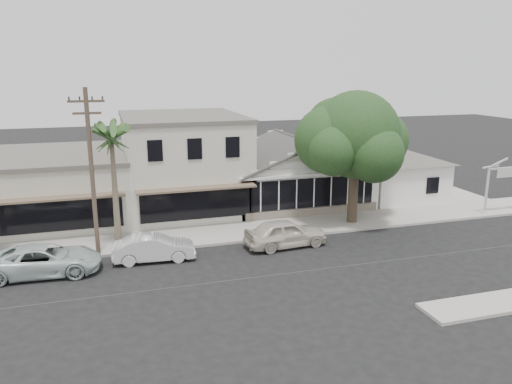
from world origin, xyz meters
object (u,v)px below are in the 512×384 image
object	(u,v)px
car_0	(285,233)
utility_pole	(92,170)
car_1	(154,248)
shade_tree	(353,137)
car_2	(44,260)

from	to	relation	value
car_0	utility_pole	bearing A→B (deg)	76.92
car_1	shade_tree	size ratio (longest dim) A/B	0.50
utility_pole	car_1	distance (m)	5.20
utility_pole	car_2	size ratio (longest dim) A/B	1.67
utility_pole	shade_tree	distance (m)	15.91
car_0	shade_tree	xyz separation A→B (m)	(5.58, 3.02, 4.86)
car_0	car_1	bearing A→B (deg)	85.28
car_0	car_1	distance (m)	7.39
car_1	car_2	world-z (taller)	car_2
utility_pole	car_2	xyz separation A→B (m)	(-2.50, -1.79, -4.04)
car_1	utility_pole	bearing A→B (deg)	66.00
car_1	car_2	xyz separation A→B (m)	(-5.34, -0.28, 0.04)
car_0	car_1	xyz separation A→B (m)	(-7.39, 0.01, -0.10)
car_2	car_0	bearing A→B (deg)	-85.23
car_0	shade_tree	bearing A→B (deg)	-66.20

